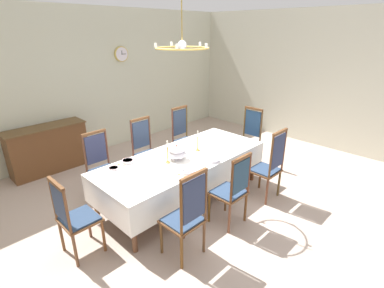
% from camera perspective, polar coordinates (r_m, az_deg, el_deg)
% --- Properties ---
extents(ground, '(7.75, 6.11, 0.04)m').
position_cam_1_polar(ground, '(4.78, 0.01, -11.50)').
color(ground, '#B9A394').
extents(back_wall, '(7.75, 0.08, 3.05)m').
position_cam_1_polar(back_wall, '(6.63, -19.86, 11.18)').
color(back_wall, beige).
rests_on(back_wall, ground).
extents(right_wall, '(0.08, 6.11, 3.05)m').
position_cam_1_polar(right_wall, '(7.40, 22.24, 11.84)').
color(right_wall, beige).
rests_on(right_wall, ground).
extents(dining_table, '(2.80, 1.13, 0.74)m').
position_cam_1_polar(dining_table, '(4.56, -1.69, -3.28)').
color(dining_table, brown).
rests_on(dining_table, ground).
extents(tablecloth, '(2.82, 1.15, 0.42)m').
position_cam_1_polar(tablecloth, '(4.57, -1.69, -3.71)').
color(tablecloth, white).
rests_on(tablecloth, dining_table).
extents(chair_south_a, '(0.44, 0.42, 1.18)m').
position_cam_1_polar(chair_south_a, '(3.45, -1.10, -13.84)').
color(chair_south_a, brown).
rests_on(chair_south_a, ground).
extents(chair_north_a, '(0.44, 0.42, 1.11)m').
position_cam_1_polar(chair_north_a, '(4.86, -17.45, -4.03)').
color(chair_north_a, brown).
rests_on(chair_north_a, ground).
extents(chair_south_b, '(0.44, 0.42, 1.09)m').
position_cam_1_polar(chair_south_b, '(4.04, 7.95, -8.78)').
color(chair_south_b, brown).
rests_on(chair_south_b, ground).
extents(chair_north_b, '(0.44, 0.42, 1.14)m').
position_cam_1_polar(chair_north_b, '(5.28, -9.10, -1.05)').
color(chair_north_b, brown).
rests_on(chair_north_b, ground).
extents(chair_south_c, '(0.44, 0.42, 1.20)m').
position_cam_1_polar(chair_south_c, '(4.75, 15.04, -4.00)').
color(chair_south_c, brown).
rests_on(chair_south_c, ground).
extents(chair_north_c, '(0.44, 0.42, 1.17)m').
position_cam_1_polar(chair_north_c, '(5.85, -1.61, 1.63)').
color(chair_north_c, brown).
rests_on(chair_north_c, ground).
extents(chair_head_west, '(0.42, 0.44, 1.06)m').
position_cam_1_polar(chair_head_west, '(3.77, -22.35, -13.04)').
color(chair_head_west, brown).
rests_on(chair_head_west, ground).
extents(chair_head_east, '(0.42, 0.44, 1.17)m').
position_cam_1_polar(chair_head_east, '(5.89, 11.09, 1.37)').
color(chair_head_east, brown).
rests_on(chair_head_east, ground).
extents(soup_tureen, '(0.30, 0.30, 0.23)m').
position_cam_1_polar(soup_tureen, '(4.39, -3.06, -1.66)').
color(soup_tureen, white).
rests_on(soup_tureen, tablecloth).
extents(candlestick_west, '(0.07, 0.07, 0.35)m').
position_cam_1_polar(candlestick_west, '(4.27, -4.85, -1.99)').
color(candlestick_west, gold).
rests_on(candlestick_west, tablecloth).
extents(candlestick_east, '(0.07, 0.07, 0.34)m').
position_cam_1_polar(candlestick_east, '(4.69, 1.12, 0.23)').
color(candlestick_east, gold).
rests_on(candlestick_east, tablecloth).
extents(bowl_near_left, '(0.18, 0.18, 0.04)m').
position_cam_1_polar(bowl_near_left, '(4.42, -12.59, -3.30)').
color(bowl_near_left, white).
rests_on(bowl_near_left, tablecloth).
extents(bowl_near_right, '(0.19, 0.19, 0.04)m').
position_cam_1_polar(bowl_near_right, '(4.02, -0.78, -5.40)').
color(bowl_near_right, white).
rests_on(bowl_near_right, tablecloth).
extents(bowl_far_left, '(0.15, 0.15, 0.03)m').
position_cam_1_polar(bowl_far_left, '(4.27, -15.24, -4.62)').
color(bowl_far_left, white).
rests_on(bowl_far_left, tablecloth).
extents(bowl_far_right, '(0.20, 0.20, 0.04)m').
position_cam_1_polar(bowl_far_right, '(4.36, 4.18, -3.15)').
color(bowl_far_right, white).
rests_on(bowl_far_right, tablecloth).
extents(spoon_primary, '(0.06, 0.17, 0.01)m').
position_cam_1_polar(spoon_primary, '(4.39, -14.14, -3.91)').
color(spoon_primary, gold).
rests_on(spoon_primary, tablecloth).
extents(spoon_secondary, '(0.06, 0.17, 0.01)m').
position_cam_1_polar(spoon_secondary, '(3.96, -2.39, -6.09)').
color(spoon_secondary, gold).
rests_on(spoon_secondary, tablecloth).
extents(sideboard, '(1.44, 0.48, 0.90)m').
position_cam_1_polar(sideboard, '(6.22, -26.54, -0.85)').
color(sideboard, brown).
rests_on(sideboard, ground).
extents(mounted_clock, '(0.33, 0.06, 0.33)m').
position_cam_1_polar(mounted_clock, '(6.91, -13.81, 16.88)').
color(mounted_clock, '#D1B251').
extents(chandelier, '(0.75, 0.74, 0.66)m').
position_cam_1_polar(chandelier, '(4.14, -1.97, 18.55)').
color(chandelier, gold).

